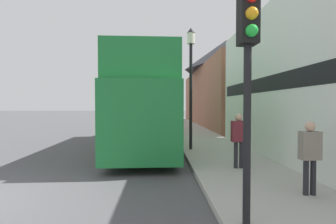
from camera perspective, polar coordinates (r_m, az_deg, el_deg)
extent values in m
plane|color=#4C4C4F|center=(26.72, -11.80, -2.90)|extent=(144.00, 144.00, 0.00)
cube|color=#ADAAA3|center=(23.47, 3.94, -3.30)|extent=(2.90, 108.00, 0.14)
cube|color=black|center=(9.61, 22.49, 5.97)|extent=(0.12, 12.27, 0.55)
cube|color=#9E664C|center=(27.57, 12.44, 3.11)|extent=(6.00, 20.96, 5.65)
pyramid|color=#2D2D33|center=(28.03, 12.49, 11.98)|extent=(6.00, 20.96, 3.01)
cube|color=#1E7A38|center=(12.68, -5.04, -0.80)|extent=(2.72, 10.69, 2.52)
cube|color=orange|center=(12.14, -5.11, -0.30)|extent=(2.63, 5.91, 0.45)
cube|color=black|center=(12.67, -5.05, 2.64)|extent=(2.73, 9.84, 0.70)
cube|color=#1E7A38|center=(12.69, -5.05, 5.12)|extent=(2.70, 9.84, 0.10)
cube|color=#1E7A38|center=(12.84, -10.47, 7.92)|extent=(0.30, 9.79, 1.18)
cube|color=#1E7A38|center=(12.77, 0.38, 7.98)|extent=(0.30, 9.79, 1.18)
cube|color=#1E7A38|center=(7.94, -6.02, 11.96)|extent=(2.47, 0.13, 1.18)
cube|color=#1E7A38|center=(16.88, -4.68, 6.39)|extent=(2.50, 1.55, 1.18)
cylinder|color=black|center=(16.10, -8.68, -4.04)|extent=(0.30, 0.97, 0.97)
cylinder|color=black|center=(16.05, -0.74, -4.04)|extent=(0.30, 0.97, 0.97)
cylinder|color=black|center=(9.81, -12.07, -7.62)|extent=(0.30, 0.97, 0.97)
cylinder|color=black|center=(9.73, 1.10, -7.66)|extent=(0.30, 0.97, 0.97)
cube|color=#9E9EA3|center=(20.40, -2.41, -2.69)|extent=(2.02, 4.54, 0.71)
cube|color=black|center=(20.23, -2.43, -1.00)|extent=(1.67, 2.22, 0.51)
cylinder|color=black|center=(21.85, -4.30, -2.94)|extent=(0.24, 0.70, 0.69)
cylinder|color=black|center=(21.75, -0.04, -2.96)|extent=(0.24, 0.70, 0.69)
cylinder|color=black|center=(19.12, -5.10, -3.58)|extent=(0.24, 0.70, 0.69)
cylinder|color=black|center=(19.01, -0.23, -3.60)|extent=(0.24, 0.70, 0.69)
cylinder|color=#232328|center=(6.37, 27.82, -12.46)|extent=(0.11, 0.11, 0.75)
cylinder|color=#232328|center=(6.44, 29.05, -12.31)|extent=(0.11, 0.11, 0.75)
cube|color=gray|center=(6.28, 28.51, -6.43)|extent=(0.41, 0.22, 0.59)
sphere|color=tan|center=(6.24, 28.56, -2.80)|extent=(0.21, 0.21, 0.21)
cylinder|color=#232328|center=(8.24, 14.54, -9.01)|extent=(0.12, 0.12, 0.79)
cylinder|color=#232328|center=(8.29, 15.65, -8.95)|extent=(0.12, 0.12, 0.79)
cube|color=maroon|center=(8.17, 15.13, -4.08)|extent=(0.43, 0.24, 0.63)
sphere|color=tan|center=(8.14, 15.15, -1.12)|extent=(0.22, 0.22, 0.22)
cylinder|color=black|center=(4.29, 16.82, -4.97)|extent=(0.12, 0.12, 2.83)
cube|color=black|center=(4.47, 17.00, 19.15)|extent=(0.28, 0.31, 0.85)
sphere|color=orange|center=(4.32, 17.78, 19.78)|extent=(0.19, 0.19, 0.19)
sphere|color=green|center=(4.25, 17.75, 16.51)|extent=(0.19, 0.19, 0.19)
cylinder|color=black|center=(11.23, 4.98, 3.32)|extent=(0.13, 0.13, 4.50)
cylinder|color=silver|center=(11.58, 5.01, 15.66)|extent=(0.32, 0.32, 0.45)
cone|color=black|center=(11.66, 5.02, 17.25)|extent=(0.35, 0.35, 0.22)
cylinder|color=black|center=(19.32, 2.45, 1.89)|extent=(0.13, 0.13, 4.06)
cylinder|color=silver|center=(19.46, 2.46, 8.54)|extent=(0.32, 0.32, 0.45)
cone|color=black|center=(19.51, 2.46, 9.52)|extent=(0.35, 0.35, 0.22)
cylinder|color=black|center=(27.40, 0.77, 1.38)|extent=(0.13, 0.13, 3.67)
cylinder|color=silver|center=(27.48, 0.77, 5.68)|extent=(0.32, 0.32, 0.45)
cone|color=black|center=(27.50, 0.77, 6.37)|extent=(0.35, 0.35, 0.22)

